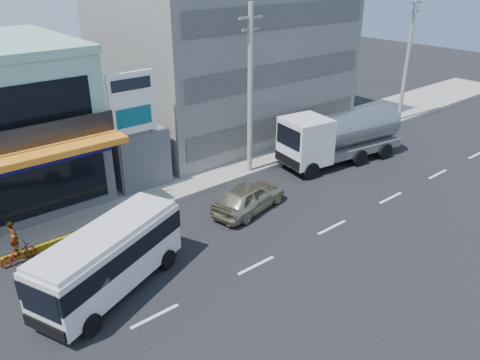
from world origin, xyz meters
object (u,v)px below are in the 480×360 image
at_px(utility_pole_near, 250,92).
at_px(motorcycle_rider, 17,249).
at_px(minibus, 109,255).
at_px(tanker_truck, 338,136).
at_px(sedan, 249,197).
at_px(billboard, 133,110).
at_px(utility_pole_far, 408,59).
at_px(satellite_dish, 128,125).
at_px(concrete_building, 223,37).

xyz_separation_m(utility_pole_near, motorcycle_rider, (-13.78, -0.60, -4.48)).
distance_m(minibus, tanker_truck, 17.36).
bearing_deg(sedan, billboard, 22.06).
bearing_deg(utility_pole_near, motorcycle_rider, -177.51).
bearing_deg(motorcycle_rider, tanker_truck, -4.39).
distance_m(billboard, utility_pole_far, 22.57).
xyz_separation_m(satellite_dish, billboard, (-0.50, -1.80, 1.35)).
bearing_deg(utility_pole_far, sedan, -169.77).
bearing_deg(motorcycle_rider, utility_pole_far, 1.15).
bearing_deg(sedan, tanker_truck, -92.93).
bearing_deg(billboard, sedan, -56.20).
xyz_separation_m(billboard, motorcycle_rider, (-7.28, -2.40, -4.26)).
distance_m(satellite_dish, billboard, 2.31).
relative_size(billboard, minibus, 1.00).
relative_size(satellite_dish, billboard, 0.22).
relative_size(satellite_dish, motorcycle_rider, 0.74).
height_order(satellite_dish, tanker_truck, satellite_dish).
bearing_deg(tanker_truck, sedan, -171.19).
relative_size(utility_pole_far, tanker_truck, 1.13).
distance_m(sedan, motorcycle_rider, 11.15).
distance_m(utility_pole_near, motorcycle_rider, 14.50).
bearing_deg(sedan, satellite_dish, 11.37).
relative_size(billboard, tanker_truck, 0.78).
bearing_deg(minibus, utility_pole_far, 10.32).
relative_size(utility_pole_far, minibus, 1.45).
distance_m(billboard, sedan, 7.54).
xyz_separation_m(billboard, minibus, (-4.98, -6.81, -3.28)).
relative_size(utility_pole_near, motorcycle_rider, 4.93).
relative_size(concrete_building, utility_pole_far, 1.60).
height_order(satellite_dish, utility_pole_far, utility_pole_far).
bearing_deg(sedan, utility_pole_near, -52.93).
relative_size(tanker_truck, motorcycle_rider, 4.37).
bearing_deg(billboard, utility_pole_near, -15.48).
xyz_separation_m(utility_pole_near, minibus, (-11.48, -5.01, -3.50)).
bearing_deg(concrete_building, utility_pole_near, -117.76).
xyz_separation_m(billboard, utility_pole_far, (22.50, -1.80, 0.22)).
height_order(concrete_building, satellite_dish, concrete_building).
bearing_deg(tanker_truck, utility_pole_far, 11.40).
xyz_separation_m(utility_pole_far, motorcycle_rider, (-29.78, -0.60, -4.48)).
bearing_deg(utility_pole_far, tanker_truck, -168.60).
relative_size(concrete_building, satellite_dish, 10.67).
xyz_separation_m(concrete_building, satellite_dish, (-10.00, -4.00, -3.42)).
bearing_deg(utility_pole_near, concrete_building, 62.24).
bearing_deg(billboard, satellite_dish, 74.48).
xyz_separation_m(utility_pole_far, sedan, (-19.00, -3.43, -4.37)).
relative_size(utility_pole_far, motorcycle_rider, 4.93).
bearing_deg(utility_pole_near, utility_pole_far, 0.00).
height_order(billboard, utility_pole_near, utility_pole_near).
relative_size(billboard, sedan, 1.51).
bearing_deg(motorcycle_rider, sedan, -14.70).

